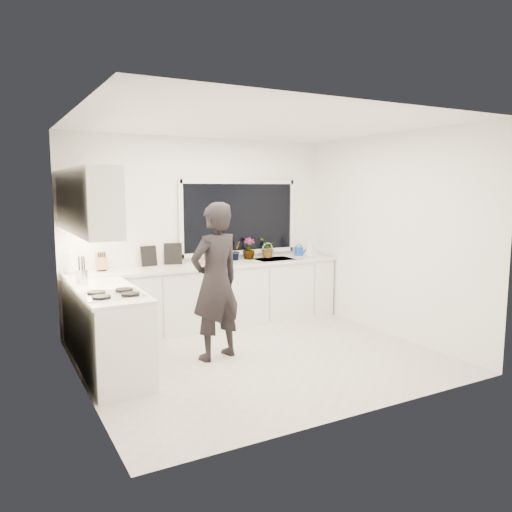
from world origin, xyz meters
TOP-DOWN VIEW (x-y plane):
  - floor at (0.00, 0.00)m, footprint 4.00×3.50m
  - wall_back at (0.00, 1.76)m, footprint 4.00×0.02m
  - wall_left at (-2.01, 0.00)m, footprint 0.02×3.50m
  - wall_right at (2.01, 0.00)m, footprint 0.02×3.50m
  - ceiling at (0.00, 0.00)m, footprint 4.00×3.50m
  - window at (0.60, 1.73)m, footprint 1.80×0.02m
  - base_cabinets_back at (0.00, 1.45)m, footprint 3.92×0.58m
  - base_cabinets_left at (-1.67, 0.35)m, footprint 0.58×1.60m
  - countertop_back at (0.00, 1.44)m, footprint 3.94×0.62m
  - countertop_left at (-1.67, 0.35)m, footprint 0.62×1.60m
  - upper_cabinets at (-1.79, 0.70)m, footprint 0.34×2.10m
  - sink at (1.05, 1.45)m, footprint 0.58×0.42m
  - faucet at (1.05, 1.65)m, footprint 0.03×0.03m
  - stovetop at (-1.69, -0.00)m, footprint 0.56×0.48m
  - person at (-0.47, 0.22)m, footprint 0.76×0.59m
  - pizza_tray at (0.07, 1.42)m, footprint 0.53×0.46m
  - pizza at (0.07, 1.42)m, footprint 0.48×0.41m
  - watering_can at (1.60, 1.61)m, footprint 0.18×0.18m
  - paper_towel_roll at (-1.85, 1.55)m, footprint 0.11×0.11m
  - knife_block at (-1.47, 1.59)m, footprint 0.13×0.10m
  - utensil_crock at (-1.85, 0.80)m, footprint 0.14×0.14m
  - picture_frame_large at (-0.81, 1.69)m, footprint 0.22×0.04m
  - picture_frame_small at (-0.47, 1.69)m, footprint 0.25×0.09m
  - herb_plants at (0.74, 1.61)m, footprint 1.22×0.36m
  - soap_bottles at (1.61, 1.30)m, footprint 0.19×0.16m

SIDE VIEW (x-z plane):
  - floor at x=0.00m, z-range -0.02..0.00m
  - base_cabinets_back at x=0.00m, z-range 0.00..0.88m
  - base_cabinets_left at x=-1.67m, z-range 0.00..0.88m
  - sink at x=1.05m, z-range 0.80..0.94m
  - countertop_back at x=0.00m, z-range 0.88..0.92m
  - countertop_left at x=-1.67m, z-range 0.88..0.92m
  - person at x=-0.47m, z-range 0.00..1.83m
  - stovetop at x=-1.69m, z-range 0.92..0.95m
  - pizza_tray at x=0.07m, z-range 0.92..0.95m
  - pizza at x=0.07m, z-range 0.95..0.96m
  - watering_can at x=1.60m, z-range 0.92..1.05m
  - utensil_crock at x=-1.85m, z-range 0.92..1.08m
  - faucet at x=1.05m, z-range 0.92..1.14m
  - knife_block at x=-1.47m, z-range 0.92..1.14m
  - paper_towel_roll at x=-1.85m, z-range 0.92..1.18m
  - picture_frame_large at x=-0.81m, z-range 0.92..1.20m
  - soap_bottles at x=1.61m, z-range 0.91..1.22m
  - picture_frame_small at x=-0.47m, z-range 0.92..1.22m
  - herb_plants at x=0.74m, z-range 0.91..1.24m
  - wall_back at x=0.00m, z-range 0.00..2.70m
  - wall_left at x=-2.01m, z-range 0.00..2.70m
  - wall_right at x=2.01m, z-range 0.00..2.70m
  - window at x=0.60m, z-range 1.05..2.05m
  - upper_cabinets at x=-1.79m, z-range 1.50..2.20m
  - ceiling at x=0.00m, z-range 2.70..2.72m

